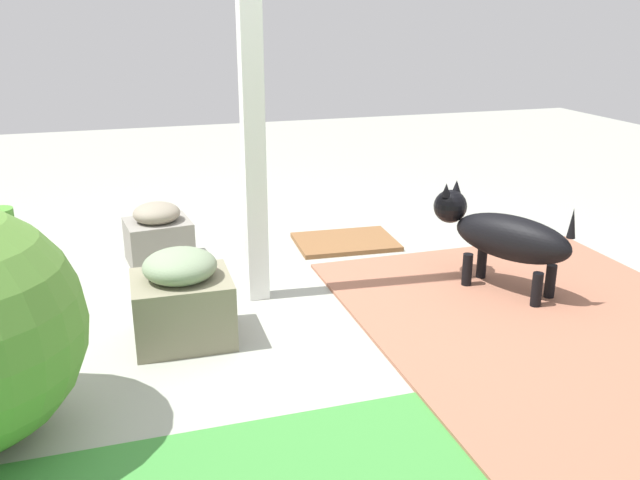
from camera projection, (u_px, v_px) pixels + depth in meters
The scene contains 8 objects.
ground_plane at pixel (292, 304), 3.59m from camera, with size 12.00×12.00×0.00m, color #9FA296.
brick_path at pixel (561, 331), 3.26m from camera, with size 1.80×2.40×0.02m, color #9E644C.
porch_pillar at pixel (250, 48), 3.26m from camera, with size 0.11×0.11×2.60m, color white.
stone_planter_nearest at pixel (158, 235), 4.13m from camera, with size 0.41×0.37×0.37m.
stone_planter_mid at pixel (182, 299), 3.13m from camera, with size 0.46×0.40×0.45m.
terracotta_pot_tall at pixel (8, 279), 3.38m from camera, with size 0.26×0.26×0.56m.
dog at pixel (502, 235), 3.65m from camera, with size 0.55×0.78×0.56m.
doormat at pixel (345, 242), 4.49m from camera, with size 0.65×0.47×0.03m, color brown.
Camera 1 is at (0.84, 3.18, 1.48)m, focal length 38.11 mm.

